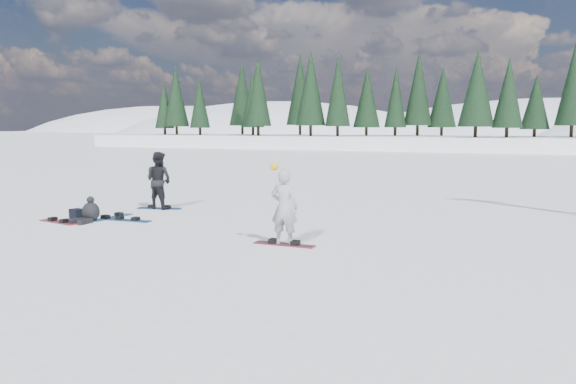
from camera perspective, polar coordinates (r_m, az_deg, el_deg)
The scene contains 11 objects.
ground at distance 15.22m, azimuth -8.74°, elevation -3.91°, with size 420.00×420.00×0.00m, color white.
alpine_backdrop at distance 203.63m, azimuth 16.34°, elevation 1.80°, with size 412.50×227.00×53.20m.
snowboarder_woman at distance 13.09m, azimuth -0.39°, elevation -1.54°, with size 0.67×0.45×1.94m.
snowboarder_man at distance 19.32m, azimuth -13.01°, elevation 1.16°, with size 0.94×0.73×1.93m, color black.
seated_rider at distance 17.37m, azimuth -19.49°, elevation -1.93°, with size 0.59×0.91×0.75m.
gear_bag at distance 18.04m, azimuth -20.63°, elevation -2.11°, with size 0.45×0.30×0.30m, color black.
snowboard_woman at distance 13.25m, azimuth -0.38°, elevation -5.36°, with size 1.50×0.28×0.03m, color maroon.
snowboard_man at distance 19.43m, azimuth -12.93°, elevation -1.63°, with size 1.50×0.28×0.03m, color navy.
snowboard_loose_a at distance 17.92m, azimuth -17.43°, elevation -2.48°, with size 1.50×0.28×0.03m, color teal.
snowboard_loose_b at distance 17.58m, azimuth -22.28°, elevation -2.85°, with size 1.50×0.28×0.03m, color maroon.
snowboard_loose_c at distance 17.24m, azimuth -15.98°, elevation -2.78°, with size 1.50×0.28×0.03m, color navy.
Camera 1 is at (7.64, -12.85, 2.81)m, focal length 35.00 mm.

